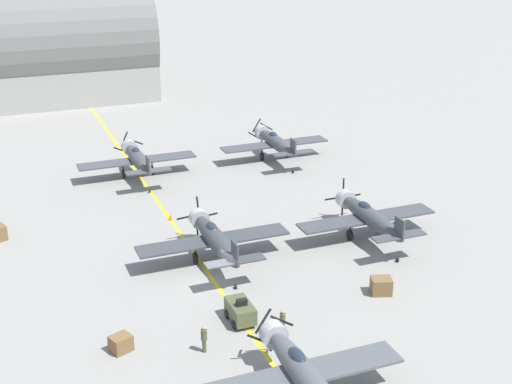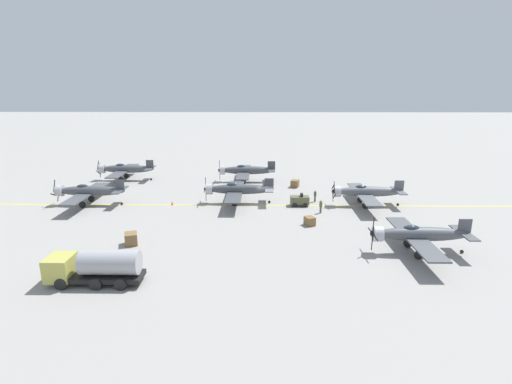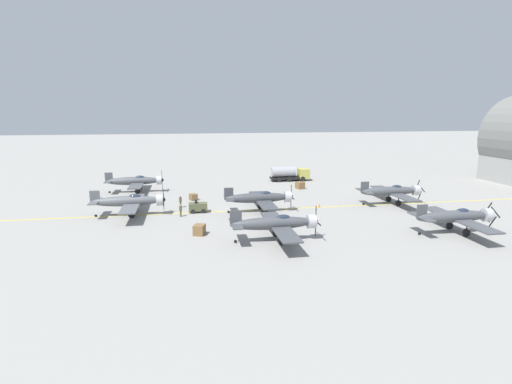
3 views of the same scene
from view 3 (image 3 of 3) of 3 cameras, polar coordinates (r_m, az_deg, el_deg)
name	(u,v)px [view 3 (image 3 of 3)]	position (r m, az deg, el deg)	size (l,w,h in m)	color
ground_plane	(231,211)	(57.78, -3.58, -2.72)	(400.00, 400.00, 0.00)	gray
taxiway_stripe	(231,211)	(57.77, -3.58, -2.72)	(0.30, 160.00, 0.01)	yellow
airplane_far_center	(392,191)	(65.03, 18.84, 0.10)	(12.00, 9.98, 3.66)	#484B50
airplane_near_left	(136,181)	(73.57, -16.79, 1.50)	(12.00, 9.98, 3.80)	#4B4E53
airplane_far_right	(456,217)	(52.52, 26.70, -3.16)	(12.00, 9.98, 3.65)	#484A50
airplane_mid_right	(276,223)	(44.22, 2.92, -4.50)	(12.00, 9.98, 3.80)	#45484D
airplane_near_center	(130,201)	(57.45, -17.59, -1.27)	(12.00, 9.98, 3.65)	#56585E
airplane_mid_center	(260,198)	(56.82, 0.61, -0.86)	(12.00, 9.98, 3.80)	#404348
fuel_tanker	(290,174)	(82.45, 4.85, 2.65)	(2.67, 8.00, 2.98)	black
tow_tractor	(198,207)	(57.37, -8.30, -2.11)	(1.57, 2.60, 1.79)	#515638
ground_crew_walking	(180,201)	(60.53, -10.75, -1.29)	(0.39, 0.39, 1.81)	#515638
ground_crew_inspecting	(181,210)	(55.40, -10.73, -2.53)	(0.37, 0.37, 1.72)	#515638
supply_crate_by_tanker	(199,230)	(47.18, -8.10, -5.36)	(1.43, 1.19, 1.19)	brown
supply_crate_mid_lane	(300,185)	(74.37, 6.30, 0.96)	(1.52, 1.26, 1.26)	brown
supply_crate_outboard	(193,197)	(65.27, -8.94, -0.71)	(1.25, 1.04, 1.04)	brown
traffic_cone	(319,205)	(60.56, 9.01, -1.91)	(0.36, 0.36, 0.55)	orange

